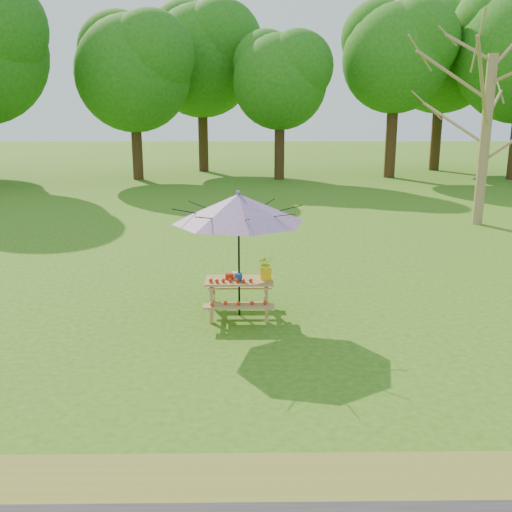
{
  "coord_description": "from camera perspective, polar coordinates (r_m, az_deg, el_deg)",
  "views": [
    {
      "loc": [
        -4.34,
        -7.61,
        3.59
      ],
      "look_at": [
        -4.21,
        2.07,
        1.1
      ],
      "focal_mm": 40.0,
      "sensor_mm": 36.0,
      "label": 1
    }
  ],
  "objects": [
    {
      "name": "flower_bucket",
      "position": [
        10.06,
        1.0,
        -1.07
      ],
      "size": [
        0.31,
        0.28,
        0.44
      ],
      "color": "yellow",
      "rests_on": "picnic_table"
    },
    {
      "name": "patio_umbrella",
      "position": [
        9.82,
        -1.76,
        4.8
      ],
      "size": [
        2.65,
        2.65,
        2.26
      ],
      "color": "black",
      "rests_on": "ground"
    },
    {
      "name": "produce_bins",
      "position": [
        10.14,
        -2.15,
        -2.01
      ],
      "size": [
        0.3,
        0.41,
        0.13
      ],
      "color": "#B3280E",
      "rests_on": "picnic_table"
    },
    {
      "name": "tomatoes_row",
      "position": [
        9.93,
        -2.58,
        -2.47
      ],
      "size": [
        0.77,
        0.13,
        0.07
      ],
      "primitive_type": null,
      "color": "red",
      "rests_on": "picnic_table"
    },
    {
      "name": "treeline",
      "position": [
        30.25,
        8.1,
        22.68
      ],
      "size": [
        60.0,
        12.0,
        16.0
      ],
      "primitive_type": null,
      "color": "#206010",
      "rests_on": "ground"
    },
    {
      "name": "picnic_table",
      "position": [
        10.21,
        -1.69,
        -4.21
      ],
      "size": [
        1.2,
        1.32,
        0.67
      ],
      "color": "#A08548",
      "rests_on": "ground"
    }
  ]
}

